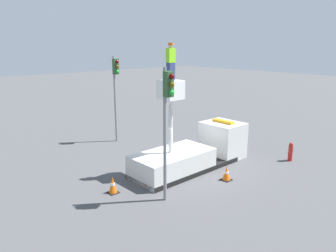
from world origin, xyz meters
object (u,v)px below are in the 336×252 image
(traffic_light_pole, at_px, (167,109))
(traffic_light_across, at_px, (116,82))
(traffic_cone_curbside, at_px, (227,173))
(worker, at_px, (171,62))
(traffic_cone_rear, at_px, (113,185))
(bucket_truck, at_px, (194,152))
(fire_hydrant, at_px, (290,152))

(traffic_light_pole, height_order, traffic_light_across, traffic_light_across)
(traffic_light_across, xyz_separation_m, traffic_cone_curbside, (0.25, -9.11, -3.70))
(worker, distance_m, traffic_cone_curbside, 6.05)
(worker, xyz_separation_m, traffic_cone_curbside, (1.58, -2.35, -5.35))
(traffic_light_across, distance_m, traffic_cone_curbside, 9.84)
(traffic_light_across, bearing_deg, worker, -101.07)
(worker, height_order, traffic_cone_rear, worker)
(traffic_cone_rear, distance_m, traffic_cone_curbside, 5.53)
(worker, distance_m, traffic_cone_rear, 6.29)
(bucket_truck, bearing_deg, traffic_light_across, 93.28)
(worker, bearing_deg, traffic_light_across, 78.93)
(traffic_cone_curbside, bearing_deg, traffic_light_across, 91.58)
(traffic_cone_rear, height_order, traffic_cone_curbside, traffic_cone_rear)
(traffic_light_across, bearing_deg, bucket_truck, -86.72)
(traffic_cone_curbside, bearing_deg, worker, 123.89)
(bucket_truck, bearing_deg, traffic_light_pole, -151.75)
(fire_hydrant, relative_size, traffic_cone_rear, 1.41)
(traffic_light_pole, xyz_separation_m, traffic_cone_rear, (-1.29, 2.21, -3.61))
(bucket_truck, height_order, traffic_light_across, traffic_light_across)
(bucket_truck, bearing_deg, worker, 180.00)
(worker, bearing_deg, fire_hydrant, -25.55)
(bucket_truck, xyz_separation_m, traffic_cone_curbside, (-0.14, -2.35, -0.49))
(bucket_truck, height_order, traffic_cone_rear, bucket_truck)
(worker, relative_size, traffic_cone_curbside, 2.43)
(bucket_truck, distance_m, traffic_cone_curbside, 2.40)
(bucket_truck, relative_size, traffic_light_across, 1.25)
(traffic_cone_curbside, bearing_deg, traffic_light_pole, 174.92)
(bucket_truck, xyz_separation_m, traffic_light_pole, (-3.76, -2.02, 3.14))
(worker, bearing_deg, traffic_light_pole, -135.42)
(traffic_cone_rear, relative_size, traffic_cone_curbside, 1.07)
(worker, xyz_separation_m, traffic_cone_rear, (-3.34, 0.19, -5.33))
(worker, xyz_separation_m, traffic_light_pole, (-2.05, -2.02, -1.71))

